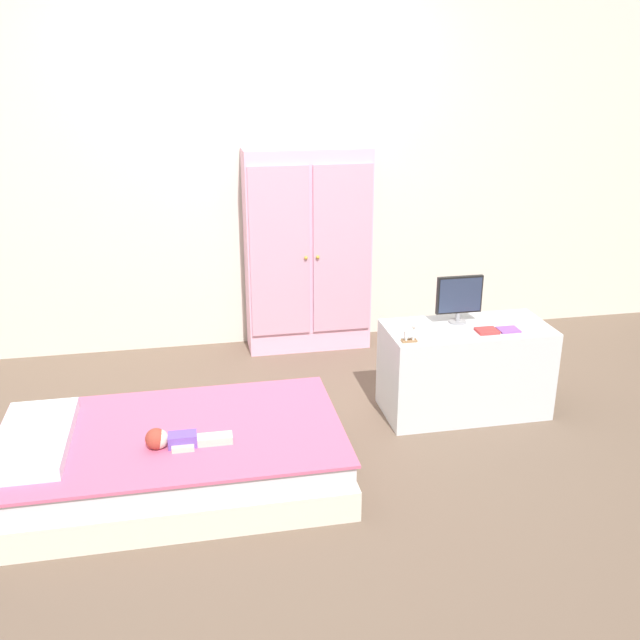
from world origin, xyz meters
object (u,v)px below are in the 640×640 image
(tv_stand, at_px, (465,369))
(book_purple, at_px, (508,330))
(rocking_horse_toy, at_px, (411,334))
(bed, at_px, (173,458))
(wardrobe, at_px, (308,251))
(doll, at_px, (173,439))
(tv_monitor, at_px, (459,297))
(book_red, at_px, (487,331))

(tv_stand, distance_m, book_purple, 0.35)
(rocking_horse_toy, distance_m, book_purple, 0.59)
(bed, bearing_deg, book_purple, 10.75)
(tv_stand, distance_m, rocking_horse_toy, 0.52)
(bed, xyz_separation_m, wardrobe, (0.95, 1.60, 0.56))
(bed, xyz_separation_m, tv_stand, (1.65, 0.45, 0.12))
(doll, xyz_separation_m, tv_monitor, (1.61, 0.66, 0.36))
(rocking_horse_toy, xyz_separation_m, book_red, (0.46, 0.05, -0.04))
(book_red, bearing_deg, doll, -164.02)
(tv_stand, relative_size, book_purple, 8.13)
(book_purple, bearing_deg, doll, -165.07)
(wardrobe, xyz_separation_m, book_purple, (0.90, -1.25, -0.17))
(doll, bearing_deg, tv_stand, 19.71)
(tv_monitor, xyz_separation_m, rocking_horse_toy, (-0.35, -0.22, -0.11))
(book_purple, bearing_deg, tv_stand, 153.39)
(tv_monitor, bearing_deg, book_purple, -36.93)
(wardrobe, bearing_deg, tv_stand, -58.54)
(doll, bearing_deg, book_red, 15.98)
(rocking_horse_toy, height_order, book_purple, rocking_horse_toy)
(bed, bearing_deg, tv_stand, 15.20)
(bed, xyz_separation_m, book_red, (1.72, 0.35, 0.39))
(bed, height_order, tv_monitor, tv_monitor)
(bed, relative_size, wardrobe, 1.17)
(bed, relative_size, tv_monitor, 5.89)
(tv_monitor, distance_m, rocking_horse_toy, 0.43)
(doll, relative_size, tv_stand, 0.42)
(bed, xyz_separation_m, book_purple, (1.85, 0.35, 0.39))
(tv_stand, relative_size, rocking_horse_toy, 9.05)
(rocking_horse_toy, xyz_separation_m, book_purple, (0.58, 0.05, -0.04))
(tv_stand, distance_m, tv_monitor, 0.43)
(bed, distance_m, wardrobe, 1.94)
(bed, height_order, book_red, book_red)
(doll, bearing_deg, tv_monitor, 22.37)
(book_red, bearing_deg, rocking_horse_toy, -173.76)
(doll, distance_m, book_purple, 1.92)
(wardrobe, bearing_deg, book_purple, -54.22)
(tv_stand, xyz_separation_m, book_purple, (0.20, -0.10, 0.27))
(bed, relative_size, book_purple, 14.22)
(tv_monitor, height_order, book_red, tv_monitor)
(bed, bearing_deg, rocking_horse_toy, 13.38)
(doll, height_order, tv_monitor, tv_monitor)
(doll, bearing_deg, bed, 93.66)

